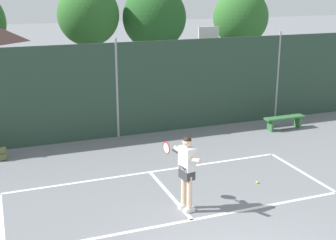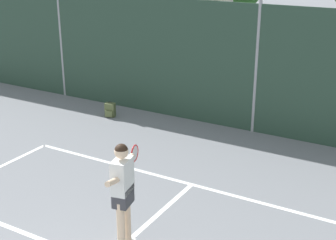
# 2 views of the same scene
# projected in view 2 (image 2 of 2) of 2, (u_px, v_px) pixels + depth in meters

# --- Properties ---
(chainlink_fence) EXTENTS (26.09, 0.09, 3.47)m
(chainlink_fence) POSITION_uv_depth(u_px,v_px,m) (256.00, 70.00, 12.22)
(chainlink_fence) COLOR #284233
(chainlink_fence) RESTS_ON ground
(clubhouse_building) EXTENTS (5.49, 5.10, 4.87)m
(clubhouse_building) POSITION_uv_depth(u_px,v_px,m) (149.00, 3.00, 18.76)
(clubhouse_building) COLOR beige
(clubhouse_building) RESTS_ON ground
(tennis_player) EXTENTS (0.45, 1.40, 1.85)m
(tennis_player) POSITION_uv_depth(u_px,v_px,m) (123.00, 188.00, 7.50)
(tennis_player) COLOR silver
(tennis_player) RESTS_ON ground
(backpack_olive) EXTENTS (0.32, 0.30, 0.46)m
(backpack_olive) POSITION_uv_depth(u_px,v_px,m) (110.00, 110.00, 13.81)
(backpack_olive) COLOR #566038
(backpack_olive) RESTS_ON ground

